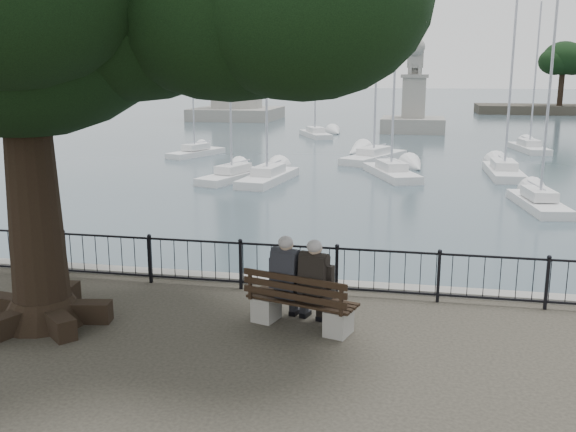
% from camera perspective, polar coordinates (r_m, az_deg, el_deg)
% --- Properties ---
extents(harbor, '(260.00, 260.00, 1.20)m').
position_cam_1_polar(harbor, '(13.92, 0.41, -8.01)').
color(harbor, gray).
rests_on(harbor, ground).
extents(railing, '(22.06, 0.06, 1.00)m').
position_cam_1_polar(railing, '(13.11, -0.00, -4.44)').
color(railing, black).
rests_on(railing, ground).
extents(bench, '(2.06, 1.13, 1.04)m').
position_cam_1_polar(bench, '(11.39, 1.10, -8.19)').
color(bench, gray).
rests_on(bench, ground).
extents(person_left, '(0.63, 0.90, 1.65)m').
position_cam_1_polar(person_left, '(11.47, 0.17, -5.94)').
color(person_left, black).
rests_on(person_left, ground).
extents(person_right, '(0.63, 0.90, 1.65)m').
position_cam_1_polar(person_right, '(11.23, 2.68, -6.35)').
color(person_right, black).
rests_on(person_right, ground).
extents(lighthouse, '(9.36, 9.36, 28.85)m').
position_cam_1_polar(lighthouse, '(74.94, -4.72, 17.83)').
color(lighthouse, gray).
rests_on(lighthouse, ground).
extents(lion_monument, '(5.61, 5.61, 8.37)m').
position_cam_1_polar(lion_monument, '(59.81, 11.08, 9.32)').
color(lion_monument, gray).
rests_on(lion_monument, ground).
extents(sailboat_a, '(2.79, 5.05, 9.80)m').
position_cam_1_polar(sailboat_a, '(32.80, -4.89, 3.73)').
color(sailboat_a, silver).
rests_on(sailboat_a, ground).
extents(sailboat_b, '(2.20, 5.53, 12.58)m').
position_cam_1_polar(sailboat_b, '(32.15, -1.76, 3.69)').
color(sailboat_b, silver).
rests_on(sailboat_b, ground).
extents(sailboat_c, '(1.96, 4.85, 8.65)m').
position_cam_1_polar(sailboat_c, '(27.85, 21.38, 1.22)').
color(sailboat_c, silver).
rests_on(sailboat_c, ground).
extents(sailboat_d, '(1.67, 5.56, 10.70)m').
position_cam_1_polar(sailboat_d, '(35.86, 18.61, 3.89)').
color(sailboat_d, silver).
rests_on(sailboat_d, ground).
extents(sailboat_e, '(2.83, 4.75, 11.18)m').
position_cam_1_polar(sailboat_e, '(42.62, -8.18, 5.79)').
color(sailboat_e, silver).
rests_on(sailboat_e, ground).
extents(sailboat_f, '(3.91, 6.18, 11.87)m').
position_cam_1_polar(sailboat_f, '(40.08, 7.66, 5.34)').
color(sailboat_f, silver).
rests_on(sailboat_f, ground).
extents(sailboat_g, '(2.30, 5.36, 10.09)m').
position_cam_1_polar(sailboat_g, '(47.68, 20.61, 5.78)').
color(sailboat_g, silver).
rests_on(sailboat_g, ground).
extents(sailboat_h, '(3.59, 5.50, 13.37)m').
position_cam_1_polar(sailboat_h, '(54.55, 2.45, 7.45)').
color(sailboat_h, silver).
rests_on(sailboat_h, ground).
extents(sailboat_i, '(3.37, 5.58, 11.83)m').
position_cam_1_polar(sailboat_i, '(34.15, 9.17, 4.04)').
color(sailboat_i, silver).
rests_on(sailboat_i, ground).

